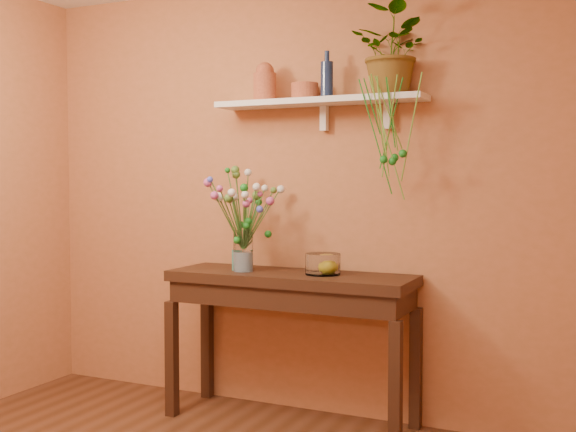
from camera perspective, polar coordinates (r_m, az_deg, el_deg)
room at (r=2.67m, az=-14.20°, el=0.56°), size 4.04×4.04×2.70m
sideboard at (r=4.26m, az=0.21°, el=-6.33°), size 1.48×0.48×0.90m
wall_shelf at (r=4.29m, az=2.60°, el=9.09°), size 1.30×0.24×0.19m
terracotta_jug at (r=4.43m, az=-1.87°, el=10.66°), size 0.19×0.19×0.24m
terracotta_pot at (r=4.35m, az=1.36°, el=9.96°), size 0.20×0.20×0.10m
blue_bottle at (r=4.27m, az=3.14°, el=10.94°), size 0.09×0.09×0.27m
spider_plant at (r=4.20m, az=8.53°, el=12.93°), size 0.56×0.53×0.50m
plant_fronds at (r=3.98m, az=8.22°, el=5.89°), size 0.40×0.28×0.68m
glass_vase at (r=4.30m, az=-3.61°, el=-3.07°), size 0.12×0.12×0.25m
bouquet at (r=4.27m, az=-3.65°, el=1.30°), size 0.42×0.52×0.51m
glass_bowl at (r=4.16m, az=2.81°, el=-3.94°), size 0.21×0.21×0.12m
lemon at (r=4.17m, az=3.12°, el=-4.09°), size 0.08×0.08×0.08m
carton at (r=4.36m, az=-4.07°, el=-3.54°), size 0.08×0.07×0.12m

